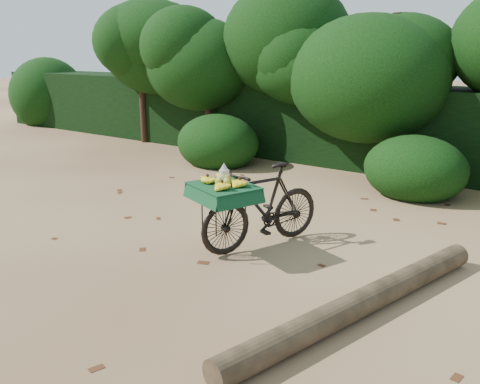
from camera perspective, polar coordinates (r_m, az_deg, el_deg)
The scene contains 7 objects.
ground at distance 6.79m, azimuth -4.90°, elevation -6.68°, with size 80.00×80.00×0.00m, color tan.
vendor_bicycle at distance 6.77m, azimuth 2.33°, elevation -1.51°, with size 1.29×1.99×1.14m.
fallen_log at distance 5.37m, azimuth 13.64°, elevation -11.89°, with size 0.27×0.27×3.78m, color brown.
hedge_backdrop at distance 11.91m, azimuth 15.15°, elevation 7.12°, with size 26.00×1.80×1.80m, color black.
tree_row at distance 11.31m, azimuth 10.93°, elevation 12.56°, with size 14.50×2.00×4.00m, color black, non-canonical shape.
bush_clumps at distance 9.97m, azimuth 13.54°, elevation 2.99°, with size 8.80×1.70×0.90m, color black, non-canonical shape.
leaf_litter at distance 7.26m, azimuth -1.57°, elevation -5.07°, with size 7.00×7.30×0.01m, color #492713, non-canonical shape.
Camera 1 is at (4.10, -4.75, 2.60)m, focal length 38.00 mm.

